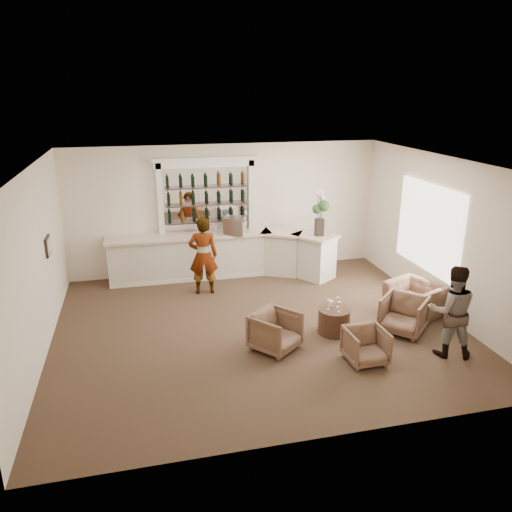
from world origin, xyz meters
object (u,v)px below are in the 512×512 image
(bar_counter, at_px, (224,255))
(armchair_far, at_px, (415,299))
(armchair_right, at_px, (403,315))
(guest, at_px, (452,311))
(armchair_center, at_px, (366,346))
(sommelier, at_px, (203,256))
(flower_vase, at_px, (320,210))
(espresso_machine, at_px, (235,226))
(armchair_left, at_px, (275,331))
(cocktail_table, at_px, (334,321))

(bar_counter, xyz_separation_m, armchair_far, (3.56, -3.17, -0.23))
(bar_counter, bearing_deg, armchair_far, -41.66)
(armchair_right, bearing_deg, bar_counter, 173.16)
(bar_counter, height_order, armchair_far, bar_counter)
(guest, bearing_deg, bar_counter, -35.92)
(bar_counter, xyz_separation_m, armchair_center, (1.68, -4.75, -0.26))
(sommelier, distance_m, armchair_right, 4.62)
(sommelier, height_order, armchair_center, sommelier)
(bar_counter, distance_m, flower_vase, 2.67)
(guest, xyz_separation_m, espresso_machine, (-2.97, 4.76, 0.50))
(sommelier, xyz_separation_m, armchair_left, (0.90, -2.99, -0.56))
(armchair_center, xyz_separation_m, armchair_far, (1.88, 1.58, 0.03))
(armchair_center, height_order, armchair_far, armchair_far)
(guest, relative_size, armchair_left, 2.16)
(sommelier, xyz_separation_m, guest, (3.89, -3.90, -0.07))
(guest, xyz_separation_m, armchair_center, (-1.56, 0.10, -0.54))
(cocktail_table, relative_size, espresso_machine, 1.25)
(bar_counter, xyz_separation_m, flower_vase, (2.28, -0.69, 1.20))
(cocktail_table, bearing_deg, bar_counter, 113.63)
(bar_counter, distance_m, guest, 5.85)
(armchair_left, bearing_deg, flower_vase, 18.86)
(cocktail_table, xyz_separation_m, espresso_machine, (-1.29, 3.48, 1.11))
(espresso_machine, xyz_separation_m, flower_vase, (2.01, -0.60, 0.42))
(guest, bearing_deg, armchair_right, -50.34)
(cocktail_table, distance_m, sommelier, 3.49)
(cocktail_table, bearing_deg, armchair_right, -12.48)
(armchair_center, height_order, espresso_machine, espresso_machine)
(armchair_right, xyz_separation_m, espresso_machine, (-2.63, 3.78, 0.99))
(sommelier, distance_m, espresso_machine, 1.33)
(espresso_machine, bearing_deg, armchair_left, -66.60)
(espresso_machine, bearing_deg, bar_counter, -175.11)
(armchair_left, bearing_deg, espresso_machine, 50.55)
(bar_counter, height_order, armchair_left, bar_counter)
(flower_vase, bearing_deg, cocktail_table, -104.00)
(armchair_left, bearing_deg, armchair_center, -68.98)
(armchair_right, bearing_deg, guest, -24.34)
(armchair_center, relative_size, armchair_right, 0.85)
(armchair_right, bearing_deg, sommelier, -173.18)
(flower_vase, bearing_deg, armchair_right, -78.93)
(armchair_left, height_order, armchair_center, armchair_left)
(armchair_left, bearing_deg, bar_counter, 54.52)
(cocktail_table, height_order, armchair_far, armchair_far)
(guest, distance_m, armchair_right, 1.15)
(armchair_left, height_order, armchair_right, armchair_right)
(guest, bearing_deg, armchair_far, -80.34)
(bar_counter, xyz_separation_m, cocktail_table, (1.56, -3.57, -0.32))
(armchair_left, bearing_deg, sommelier, 67.53)
(armchair_left, relative_size, flower_vase, 0.70)
(guest, relative_size, flower_vase, 1.52)
(armchair_right, height_order, flower_vase, flower_vase)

